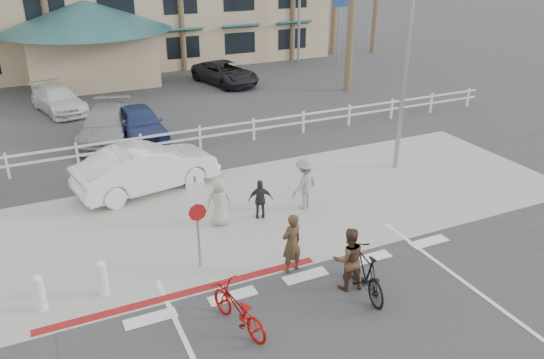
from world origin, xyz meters
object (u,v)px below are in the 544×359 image
sign_post (197,218)px  car_white_sedan (147,168)px  bike_red (238,309)px  bike_black (365,272)px

sign_post → car_white_sedan: size_ratio=0.60×
bike_red → sign_post: bearing=-104.1°
car_white_sedan → bike_red: bearing=169.8°
sign_post → bike_red: bearing=-89.7°
bike_black → car_white_sedan: 8.81m
sign_post → bike_black: sign_post is taller
sign_post → bike_red: size_ratio=1.53×
sign_post → car_white_sedan: sign_post is taller
bike_black → car_white_sedan: size_ratio=0.41×
bike_red → bike_black: size_ratio=0.96×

